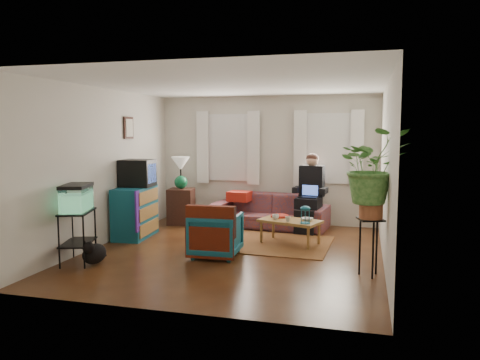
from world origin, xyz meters
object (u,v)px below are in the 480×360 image
(dresser, at_px, (135,212))
(plant_stand, at_px, (370,247))
(sofa, at_px, (270,205))
(coffee_table, at_px, (290,232))
(side_table, at_px, (181,206))
(aquarium_stand, at_px, (78,237))
(armchair, at_px, (216,232))

(dresser, xyz_separation_m, plant_stand, (4.04, -1.27, -0.07))
(sofa, bearing_deg, dresser, -138.61)
(sofa, bearing_deg, coffee_table, -57.68)
(dresser, bearing_deg, sofa, 29.30)
(side_table, bearing_deg, plant_stand, -35.10)
(aquarium_stand, height_order, plant_stand, plant_stand)
(dresser, relative_size, plant_stand, 1.31)
(coffee_table, bearing_deg, sofa, 133.50)
(sofa, height_order, dresser, dresser)
(sofa, xyz_separation_m, aquarium_stand, (-2.17, -3.19, -0.06))
(side_table, height_order, aquarium_stand, aquarium_stand)
(aquarium_stand, height_order, coffee_table, aquarium_stand)
(sofa, relative_size, aquarium_stand, 2.98)
(side_table, distance_m, aquarium_stand, 3.07)
(aquarium_stand, bearing_deg, sofa, 38.48)
(side_table, relative_size, dresser, 0.72)
(sofa, relative_size, plant_stand, 2.94)
(armchair, bearing_deg, aquarium_stand, 23.79)
(aquarium_stand, xyz_separation_m, armchair, (1.80, 0.86, -0.01))
(sofa, height_order, plant_stand, sofa)
(sofa, xyz_separation_m, dresser, (-2.16, -1.47, 0.01))
(aquarium_stand, distance_m, plant_stand, 4.07)
(dresser, height_order, coffee_table, dresser)
(sofa, bearing_deg, plant_stand, -48.32)
(dresser, relative_size, aquarium_stand, 1.33)
(aquarium_stand, relative_size, coffee_table, 0.76)
(aquarium_stand, relative_size, armchair, 1.04)
(dresser, bearing_deg, coffee_table, -1.08)
(sofa, relative_size, coffee_table, 2.25)
(aquarium_stand, height_order, armchair, aquarium_stand)
(side_table, xyz_separation_m, dresser, (-0.34, -1.33, 0.09))
(aquarium_stand, distance_m, armchair, 2.00)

